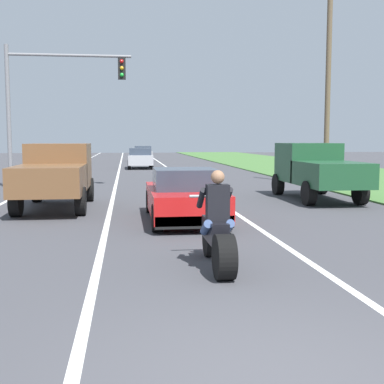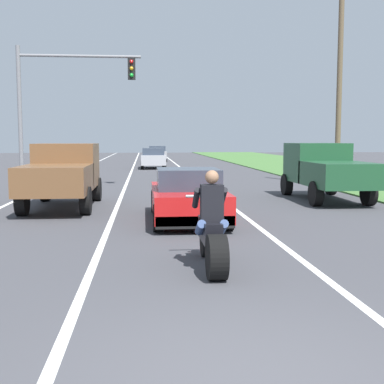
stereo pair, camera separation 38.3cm
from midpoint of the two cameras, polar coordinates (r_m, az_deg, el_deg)
lane_stripe_left_solid at (r=24.49m, az=-17.42°, el=0.68°), size 0.14×120.00×0.01m
lane_stripe_right_solid at (r=24.29m, az=-0.45°, el=0.90°), size 0.14×120.00×0.01m
lane_stripe_centre_dashed at (r=24.12m, az=-8.97°, el=0.80°), size 0.14×120.00×0.01m
motorcycle_with_rider at (r=8.25m, az=1.53°, el=-4.68°), size 0.70×2.21×1.62m
sports_car_red at (r=13.21m, az=-1.70°, el=-0.54°), size 1.84×4.30×1.37m
pickup_truck_left_lane_brown at (r=16.20m, az=-15.65°, el=2.12°), size 2.02×4.80×1.98m
pickup_truck_right_shoulder_dark_green at (r=18.42m, az=13.20°, el=2.61°), size 2.02×4.80×1.98m
traffic_light_mast_near at (r=22.51m, az=-16.26°, el=10.56°), size 5.18×0.34×6.00m
utility_pole_roadside at (r=24.47m, az=14.50°, el=10.77°), size 0.24×0.24×8.55m
distant_car_far_ahead at (r=37.68m, az=-6.12°, el=3.80°), size 1.80×4.00×1.50m
distant_car_further_ahead at (r=50.10m, az=-5.75°, el=4.31°), size 1.80×4.00×1.50m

